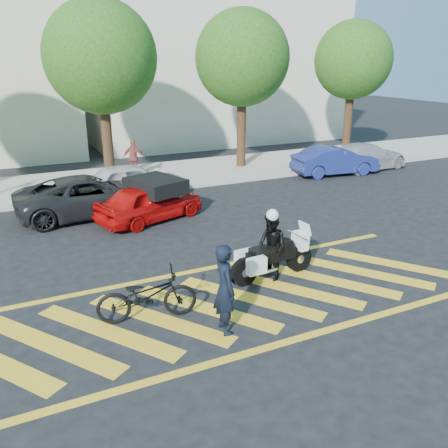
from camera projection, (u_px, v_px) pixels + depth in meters
name	position (u px, v px, depth m)	size (l,w,h in m)	color
ground	(231.00, 302.00, 10.80)	(90.00, 90.00, 0.00)	black
sidewalk	(111.00, 181.00, 20.97)	(60.00, 5.00, 0.15)	#9E998E
crosswalk	(229.00, 303.00, 10.78)	(12.33, 4.00, 0.01)	gold
building_right	(212.00, 53.00, 30.46)	(16.00, 8.00, 11.00)	beige
tree_center	(104.00, 61.00, 19.40)	(4.60, 4.60, 7.56)	black
tree_right	(244.00, 62.00, 22.05)	(4.40, 4.40, 7.41)	black
tree_far_right	(354.00, 63.00, 24.73)	(4.00, 4.00, 7.10)	black
officer_bike	(225.00, 289.00, 9.38)	(0.69, 0.45, 1.89)	black
bicycle	(147.00, 296.00, 9.94)	(0.74, 2.11, 1.11)	black
police_motorcycle	(272.00, 257.00, 11.79)	(2.39, 0.79, 1.05)	black
officer_moto	(271.00, 247.00, 11.70)	(0.82, 0.64, 1.69)	black
red_convertible	(150.00, 202.00, 15.99)	(1.53, 3.80, 1.29)	#B20908
parked_mid_left	(90.00, 196.00, 16.53)	(2.31, 5.01, 1.39)	black
parked_mid_right	(133.00, 181.00, 18.49)	(1.64, 4.08, 1.39)	#B9B9BE
parked_right	(335.00, 161.00, 22.20)	(1.42, 4.07, 1.34)	navy
parked_far_right	(366.00, 156.00, 23.27)	(1.82, 4.47, 1.30)	#94959B
pedestrian_right	(134.00, 158.00, 21.32)	(0.97, 0.41, 1.66)	#9A4B46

